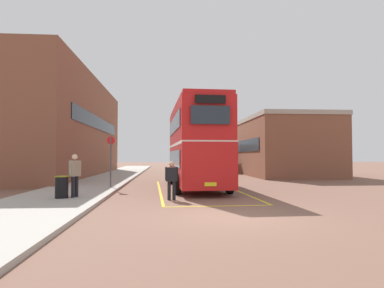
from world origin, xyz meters
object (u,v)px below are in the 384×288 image
litter_bin (62,187)px  bus_stop_sign (111,157)px  pedestrian_boarding (172,178)px  double_decker_bus (196,144)px  single_deck_bus (212,157)px  pedestrian_waiting_near (75,172)px

litter_bin → bus_stop_sign: 5.04m
pedestrian_boarding → litter_bin: bearing=-179.2°
double_decker_bus → bus_stop_sign: size_ratio=3.56×
single_deck_bus → double_decker_bus: bearing=-100.7°
single_deck_bus → pedestrian_waiting_near: size_ratio=5.01×
litter_bin → double_decker_bus: bearing=41.0°
single_deck_bus → pedestrian_waiting_near: (-9.17, -24.56, -0.46)m
double_decker_bus → single_deck_bus: 20.06m
bus_stop_sign → litter_bin: bearing=-103.8°
double_decker_bus → pedestrian_waiting_near: double_decker_bus is taller
single_deck_bus → litter_bin: bearing=-111.2°
pedestrian_boarding → pedestrian_waiting_near: pedestrian_waiting_near is taller
pedestrian_boarding → pedestrian_waiting_near: 4.00m
single_deck_bus → bus_stop_sign: bearing=-112.9°
double_decker_bus → single_deck_bus: double_decker_bus is taller
double_decker_bus → pedestrian_boarding: double_decker_bus is taller
pedestrian_waiting_near → litter_bin: 0.78m
pedestrian_boarding → bus_stop_sign: size_ratio=0.58×
pedestrian_waiting_near → bus_stop_sign: bus_stop_sign is taller
litter_bin → bus_stop_sign: (1.16, 4.75, 1.21)m
pedestrian_waiting_near → bus_stop_sign: 4.60m
litter_bin → single_deck_bus: bearing=68.8°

